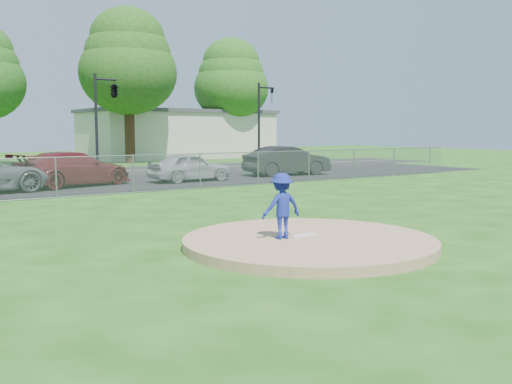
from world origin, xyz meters
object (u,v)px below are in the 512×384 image
parked_car_charcoal (287,161)px  traffic_signal_right (262,117)px  parked_car_darkred (73,169)px  parked_car_pearl (190,167)px  pitcher (282,206)px  tree_far_right (231,79)px  tree_right (128,61)px  commercial_building (177,134)px  traffic_signal_center (112,92)px

parked_car_charcoal → traffic_signal_right: bearing=-17.9°
parked_car_darkred → parked_car_charcoal: (11.69, -0.36, 0.03)m
parked_car_pearl → pitcher: bearing=156.8°
tree_far_right → tree_right: bearing=-164.7°
traffic_signal_right → parked_car_charcoal: 7.26m
tree_far_right → pitcher: 40.84m
pitcher → parked_car_charcoal: parked_car_charcoal is taller
parked_car_charcoal → parked_car_darkred: bearing=93.5°
tree_far_right → traffic_signal_right: (-5.76, -13.00, -3.70)m
commercial_building → traffic_signal_right: bearing=-96.3°
traffic_signal_center → traffic_signal_right: (10.27, 0.00, -1.25)m
tree_right → pitcher: (-9.55, -31.75, -6.76)m
tree_far_right → traffic_signal_center: tree_far_right is taller
commercial_building → parked_car_darkred: (-16.12, -21.89, -1.38)m
commercial_building → pitcher: (-16.55, -37.75, -1.27)m
traffic_signal_right → parked_car_pearl: (-8.92, -6.60, -2.66)m
traffic_signal_center → parked_car_pearl: bearing=-78.5°
parked_car_darkred → parked_car_charcoal: 11.69m
pitcher → parked_car_darkred: bearing=-86.6°
pitcher → parked_car_pearl: 16.25m
pitcher → tree_far_right: bearing=-115.6°
commercial_building → tree_right: size_ratio=1.41×
commercial_building → parked_car_pearl: 25.04m
commercial_building → parked_car_darkred: bearing=-126.4°
pitcher → parked_car_darkred: pitcher is taller
tree_right → parked_car_darkred: 19.57m
parked_car_darkred → pitcher: bearing=162.3°
tree_right → parked_car_pearl: 18.37m
parked_car_pearl → parked_car_charcoal: parked_car_charcoal is taller
commercial_building → pitcher: bearing=-113.7°
tree_right → traffic_signal_right: size_ratio=2.08×
commercial_building → pitcher: size_ratio=11.83×
tree_far_right → parked_car_charcoal: bearing=-113.7°
tree_far_right → parked_car_charcoal: size_ratio=2.21×
tree_far_right → pitcher: (-20.55, -34.75, -6.17)m
tree_far_right → traffic_signal_right: 14.69m
traffic_signal_right → pitcher: 26.42m
commercial_building → parked_car_pearl: size_ratio=4.02×
traffic_signal_center → pitcher: (-4.52, -21.75, -3.72)m
tree_right → parked_car_darkred: size_ratio=2.19×
commercial_building → traffic_signal_center: 20.17m
pitcher → parked_car_pearl: pitcher is taller
parked_car_pearl → parked_car_charcoal: (6.25, 0.36, 0.11)m
tree_far_right → pitcher: size_ratio=7.74×
traffic_signal_right → pitcher: bearing=-124.2°
traffic_signal_center → tree_right: bearing=63.3°
traffic_signal_right → parked_car_pearl: bearing=-143.5°
pitcher → parked_car_charcoal: size_ratio=0.29×
traffic_signal_center → pitcher: size_ratio=4.04×
traffic_signal_center → parked_car_darkred: (-4.09, -5.89, -3.83)m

